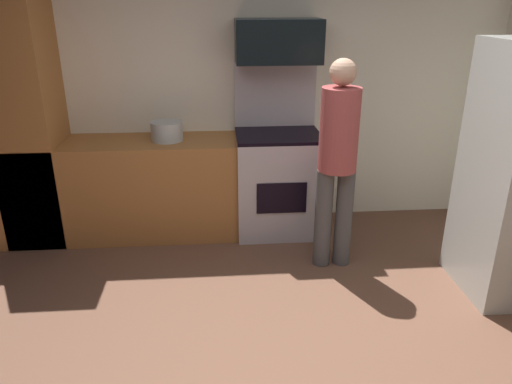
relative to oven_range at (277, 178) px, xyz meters
name	(u,v)px	position (x,y,z in m)	size (l,w,h in m)	color
ground_plane	(262,376)	(-0.32, -1.98, -0.53)	(5.20, 4.80, 0.02)	brown
wall_back	(240,87)	(-0.32, 0.36, 0.78)	(5.20, 0.12, 2.60)	silver
lower_cabinet_run	(146,188)	(-1.22, 0.00, -0.07)	(2.40, 0.60, 0.90)	#A26733
cabinet_column	(23,127)	(-2.22, 0.00, 0.53)	(0.60, 0.60, 2.10)	#A26733
oven_range	(277,178)	(0.00, 0.00, 0.00)	(0.76, 0.65, 1.55)	#B5B0B5
microwave	(278,41)	(0.00, 0.08, 1.22)	(0.74, 0.38, 0.37)	black
person_cook	(338,156)	(0.38, -0.71, 0.42)	(0.31, 0.30, 1.68)	#4B4B4B
stock_pot	(167,131)	(-0.99, 0.00, 0.47)	(0.28, 0.28, 0.17)	#B0BBB9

